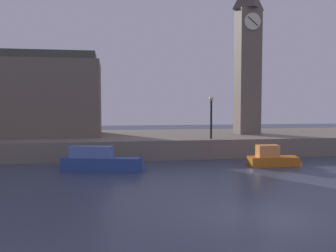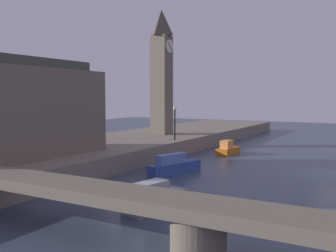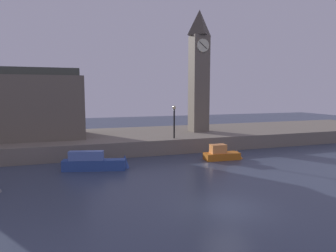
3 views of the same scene
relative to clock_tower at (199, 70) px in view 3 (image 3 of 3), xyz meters
The scene contains 7 objects.
ground_plane 22.46m from the clock_tower, 110.04° to the right, with size 120.00×120.00×0.00m, color #384256.
far_embankment 10.81m from the clock_tower, behind, with size 70.00×12.00×1.50m, color slate.
clock_tower is the anchor object (origin of this frame).
parliament_hall 21.35m from the clock_tower, behind, with size 14.48×6.59×10.63m.
streetlamp 8.24m from the clock_tower, 137.45° to the right, with size 0.36×0.36×3.36m.
boat_tour_blue 17.80m from the clock_tower, 145.36° to the right, with size 5.52×2.13×1.75m.
boat_patrol_orange 12.27m from the clock_tower, 98.44° to the right, with size 3.92×1.46×1.51m.
Camera 3 is at (-8.04, -13.87, 6.30)m, focal length 32.17 mm.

